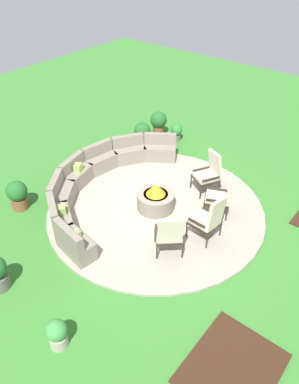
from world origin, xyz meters
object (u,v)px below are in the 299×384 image
(potted_plant_0, at_px, (159,122))
(potted_plant_1, at_px, (17,194))
(lounge_chair_back_right, at_px, (209,172))
(potted_plant_5, at_px, (57,333))
(lounge_chair_back_left, at_px, (222,195))
(potted_plant_3, at_px, (176,132))
(curved_stone_bench, at_px, (98,181))
(lounge_chair_front_left, at_px, (169,234))
(lounge_chair_front_right, at_px, (209,219))
(potted_plant_2, at_px, (142,132))
(fire_pit, at_px, (156,199))

(potted_plant_0, xyz_separation_m, potted_plant_1, (-5.36, 0.27, -0.04))
(lounge_chair_back_right, relative_size, potted_plant_5, 1.89)
(lounge_chair_back_right, height_order, potted_plant_0, lounge_chair_back_right)
(lounge_chair_back_left, height_order, potted_plant_3, lounge_chair_back_left)
(curved_stone_bench, height_order, lounge_chair_front_left, lounge_chair_front_left)
(lounge_chair_back_right, bearing_deg, potted_plant_1, 75.42)
(curved_stone_bench, height_order, lounge_chair_back_right, lounge_chair_back_right)
(lounge_chair_front_left, xyz_separation_m, potted_plant_3, (4.35, 2.94, -0.31))
(lounge_chair_front_right, height_order, potted_plant_3, lounge_chair_front_right)
(potted_plant_3, bearing_deg, potted_plant_2, 140.65)
(fire_pit, distance_m, potted_plant_1, 3.45)
(potted_plant_3, bearing_deg, potted_plant_1, 169.85)
(lounge_chair_back_left, height_order, potted_plant_1, lounge_chair_back_left)
(potted_plant_2, bearing_deg, potted_plant_0, -1.67)
(lounge_chair_back_right, bearing_deg, lounge_chair_back_left, 167.10)
(potted_plant_0, bearing_deg, lounge_chair_front_right, -129.83)
(potted_plant_1, bearing_deg, lounge_chair_back_left, -54.12)
(lounge_chair_front_left, distance_m, potted_plant_5, 2.93)
(lounge_chair_front_right, bearing_deg, potted_plant_3, 47.36)
(potted_plant_0, bearing_deg, potted_plant_5, -154.38)
(fire_pit, relative_size, lounge_chair_front_left, 0.86)
(potted_plant_5, bearing_deg, potted_plant_3, 20.74)
(lounge_chair_front_right, distance_m, lounge_chair_back_right, 1.87)
(fire_pit, distance_m, potted_plant_5, 4.08)
(curved_stone_bench, bearing_deg, lounge_chair_back_right, -50.44)
(potted_plant_2, xyz_separation_m, potted_plant_3, (0.88, -0.72, -0.09))
(lounge_chair_front_left, height_order, potted_plant_3, lounge_chair_front_left)
(lounge_chair_back_left, height_order, potted_plant_5, lounge_chair_back_left)
(fire_pit, height_order, lounge_chair_front_left, lounge_chair_front_left)
(lounge_chair_back_right, distance_m, potted_plant_0, 3.54)
(curved_stone_bench, height_order, potted_plant_3, curved_stone_bench)
(curved_stone_bench, height_order, lounge_chair_back_left, lounge_chair_back_left)
(potted_plant_2, bearing_deg, lounge_chair_back_left, -112.69)
(lounge_chair_back_left, xyz_separation_m, potted_plant_1, (-2.95, 4.08, -0.19))
(potted_plant_0, bearing_deg, fire_pit, -142.96)
(lounge_chair_back_right, xyz_separation_m, potted_plant_2, (0.95, 3.08, -0.24))
(lounge_chair_front_right, distance_m, potted_plant_5, 3.88)
(fire_pit, height_order, lounge_chair_back_right, lounge_chair_back_right)
(potted_plant_0, distance_m, potted_plant_1, 5.37)
(fire_pit, height_order, potted_plant_0, potted_plant_0)
(fire_pit, xyz_separation_m, potted_plant_3, (3.30, 1.74, -0.03))
(lounge_chair_back_right, height_order, potted_plant_3, lounge_chair_back_right)
(potted_plant_3, bearing_deg, lounge_chair_back_left, -128.63)
(curved_stone_bench, bearing_deg, potted_plant_2, 16.18)
(potted_plant_0, xyz_separation_m, potted_plant_2, (-0.81, 0.02, -0.07))
(curved_stone_bench, xyz_separation_m, potted_plant_5, (-3.55, -2.65, -0.04))
(potted_plant_0, xyz_separation_m, potted_plant_5, (-7.19, -3.45, -0.13))
(lounge_chair_back_left, relative_size, lounge_chair_back_right, 0.98)
(lounge_chair_back_left, distance_m, potted_plant_1, 5.04)
(curved_stone_bench, relative_size, potted_plant_5, 8.16)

